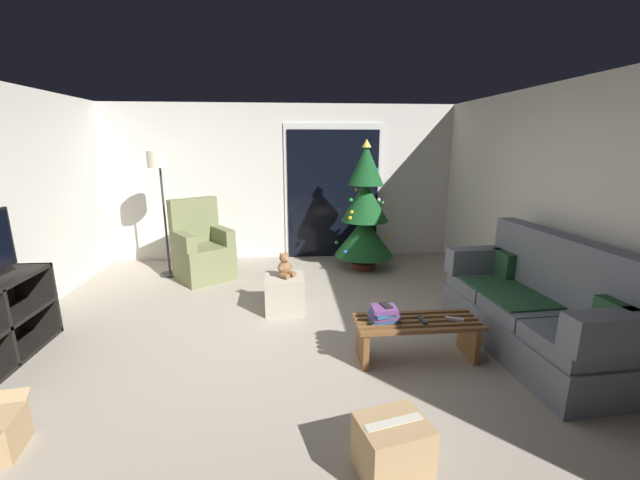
% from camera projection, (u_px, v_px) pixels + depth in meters
% --- Properties ---
extents(ground_plane, '(7.00, 7.00, 0.00)m').
position_uv_depth(ground_plane, '(286.00, 342.00, 3.85)').
color(ground_plane, '#9E9384').
extents(wall_back, '(5.72, 0.12, 2.50)m').
position_uv_depth(wall_back, '(283.00, 183.00, 6.51)').
color(wall_back, silver).
rests_on(wall_back, ground).
extents(wall_right, '(0.12, 6.00, 2.50)m').
position_uv_depth(wall_right, '(580.00, 212.00, 3.80)').
color(wall_right, silver).
rests_on(wall_right, ground).
extents(patio_door_frame, '(1.60, 0.02, 2.20)m').
position_uv_depth(patio_door_frame, '(333.00, 192.00, 6.55)').
color(patio_door_frame, silver).
rests_on(patio_door_frame, ground).
extents(patio_door_glass, '(1.50, 0.02, 2.10)m').
position_uv_depth(patio_door_glass, '(333.00, 195.00, 6.54)').
color(patio_door_glass, black).
rests_on(patio_door_glass, ground).
extents(couch, '(0.90, 1.98, 1.08)m').
position_uv_depth(couch, '(536.00, 310.00, 3.64)').
color(couch, slate).
rests_on(couch, ground).
extents(coffee_table, '(1.10, 0.40, 0.37)m').
position_uv_depth(coffee_table, '(417.00, 333.00, 3.52)').
color(coffee_table, brown).
rests_on(coffee_table, ground).
extents(remote_silver, '(0.16, 0.10, 0.02)m').
position_uv_depth(remote_silver, '(454.00, 319.00, 3.48)').
color(remote_silver, '#ADADB2').
rests_on(remote_silver, coffee_table).
extents(remote_graphite, '(0.05, 0.16, 0.02)m').
position_uv_depth(remote_graphite, '(422.00, 320.00, 3.47)').
color(remote_graphite, '#333338').
rests_on(remote_graphite, coffee_table).
extents(book_stack, '(0.28, 0.22, 0.13)m').
position_uv_depth(book_stack, '(384.00, 314.00, 3.46)').
color(book_stack, '#285684').
rests_on(book_stack, coffee_table).
extents(cell_phone, '(0.10, 0.16, 0.01)m').
position_uv_depth(cell_phone, '(386.00, 305.00, 3.46)').
color(cell_phone, black).
rests_on(cell_phone, book_stack).
extents(christmas_tree, '(0.89, 0.89, 1.95)m').
position_uv_depth(christmas_tree, '(365.00, 214.00, 5.90)').
color(christmas_tree, '#4C1E19').
rests_on(christmas_tree, ground).
extents(armchair, '(0.95, 0.95, 1.13)m').
position_uv_depth(armchair, '(202.00, 251.00, 5.61)').
color(armchair, olive).
rests_on(armchair, ground).
extents(floor_lamp, '(0.32, 0.32, 1.78)m').
position_uv_depth(floor_lamp, '(160.00, 172.00, 5.45)').
color(floor_lamp, '#2D2D30').
rests_on(floor_lamp, ground).
extents(ottoman, '(0.44, 0.44, 0.42)m').
position_uv_depth(ottoman, '(285.00, 293.00, 4.55)').
color(ottoman, '#B2A893').
rests_on(ottoman, ground).
extents(teddy_bear_chestnut, '(0.21, 0.21, 0.29)m').
position_uv_depth(teddy_bear_chestnut, '(285.00, 266.00, 4.46)').
color(teddy_bear_chestnut, brown).
rests_on(teddy_bear_chestnut, ottoman).
extents(cardboard_box_taped_mid_floor, '(0.46, 0.41, 0.36)m').
position_uv_depth(cardboard_box_taped_mid_floor, '(392.00, 448.00, 2.28)').
color(cardboard_box_taped_mid_floor, tan).
rests_on(cardboard_box_taped_mid_floor, ground).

